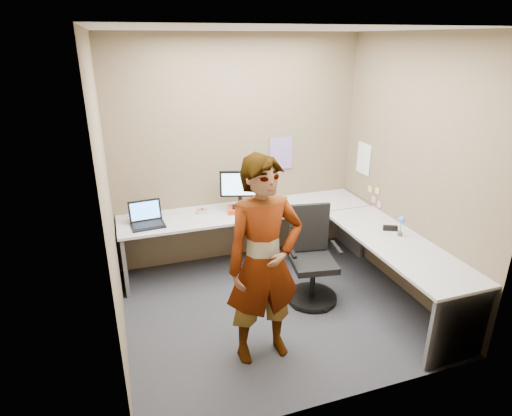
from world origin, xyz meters
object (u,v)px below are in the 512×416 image
object	(u,v)px
desk	(300,236)
monitor	(240,186)
person	(264,263)
office_chair	(312,263)

from	to	relation	value
desk	monitor	world-z (taller)	monitor
desk	person	distance (m)	1.29
desk	office_chair	world-z (taller)	office_chair
desk	monitor	distance (m)	0.90
desk	monitor	xyz separation A→B (m)	(-0.52, 0.58, 0.46)
monitor	person	bearing A→B (deg)	-82.69
office_chair	person	distance (m)	1.13
monitor	office_chair	distance (m)	1.21
person	desk	bearing A→B (deg)	48.35
monitor	office_chair	size ratio (longest dim) A/B	0.45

